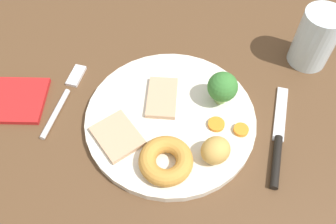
# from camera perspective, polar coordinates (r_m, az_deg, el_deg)

# --- Properties ---
(dining_table) EXTENTS (1.20, 0.84, 0.04)m
(dining_table) POSITION_cam_1_polar(r_m,az_deg,el_deg) (0.58, 0.90, -0.75)
(dining_table) COLOR brown
(dining_table) RESTS_ON ground
(dinner_plate) EXTENTS (0.27, 0.27, 0.01)m
(dinner_plate) POSITION_cam_1_polar(r_m,az_deg,el_deg) (0.54, 0.00, -1.01)
(dinner_plate) COLOR silver
(dinner_plate) RESTS_ON dining_table
(meat_slice_main) EXTENTS (0.06, 0.08, 0.01)m
(meat_slice_main) POSITION_cam_1_polar(r_m,az_deg,el_deg) (0.55, -0.99, 2.40)
(meat_slice_main) COLOR tan
(meat_slice_main) RESTS_ON dinner_plate
(meat_slice_under) EXTENTS (0.09, 0.09, 0.01)m
(meat_slice_under) POSITION_cam_1_polar(r_m,az_deg,el_deg) (0.52, -8.34, -3.93)
(meat_slice_under) COLOR tan
(meat_slice_under) RESTS_ON dinner_plate
(yorkshire_pudding) EXTENTS (0.08, 0.08, 0.02)m
(yorkshire_pudding) POSITION_cam_1_polar(r_m,az_deg,el_deg) (0.49, -0.35, -8.00)
(yorkshire_pudding) COLOR #C68938
(yorkshire_pudding) RESTS_ON dinner_plate
(roast_potato_left) EXTENTS (0.06, 0.06, 0.04)m
(roast_potato_left) POSITION_cam_1_polar(r_m,az_deg,el_deg) (0.49, 7.83, -6.26)
(roast_potato_left) COLOR tan
(roast_potato_left) RESTS_ON dinner_plate
(carrot_coin_front) EXTENTS (0.03, 0.03, 0.01)m
(carrot_coin_front) POSITION_cam_1_polar(r_m,az_deg,el_deg) (0.53, 7.93, -2.02)
(carrot_coin_front) COLOR orange
(carrot_coin_front) RESTS_ON dinner_plate
(carrot_coin_back) EXTENTS (0.02, 0.02, 0.01)m
(carrot_coin_back) POSITION_cam_1_polar(r_m,az_deg,el_deg) (0.53, 11.90, -2.89)
(carrot_coin_back) COLOR orange
(carrot_coin_back) RESTS_ON dinner_plate
(broccoli_floret) EXTENTS (0.05, 0.05, 0.06)m
(broccoli_floret) POSITION_cam_1_polar(r_m,az_deg,el_deg) (0.54, 8.95, 4.02)
(broccoli_floret) COLOR #8CB766
(broccoli_floret) RESTS_ON dinner_plate
(fork) EXTENTS (0.02, 0.15, 0.01)m
(fork) POSITION_cam_1_polar(r_m,az_deg,el_deg) (0.60, -16.67, 2.36)
(fork) COLOR silver
(fork) RESTS_ON dining_table
(knife) EXTENTS (0.02, 0.19, 0.01)m
(knife) POSITION_cam_1_polar(r_m,az_deg,el_deg) (0.55, 17.63, -4.83)
(knife) COLOR black
(knife) RESTS_ON dining_table
(water_glass) EXTENTS (0.07, 0.07, 0.10)m
(water_glass) POSITION_cam_1_polar(r_m,az_deg,el_deg) (0.64, 23.09, 11.06)
(water_glass) COLOR silver
(water_glass) RESTS_ON dining_table
(folded_napkin) EXTENTS (0.13, 0.11, 0.01)m
(folded_napkin) POSITION_cam_1_polar(r_m,az_deg,el_deg) (0.62, -24.35, 1.83)
(folded_napkin) COLOR red
(folded_napkin) RESTS_ON dining_table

